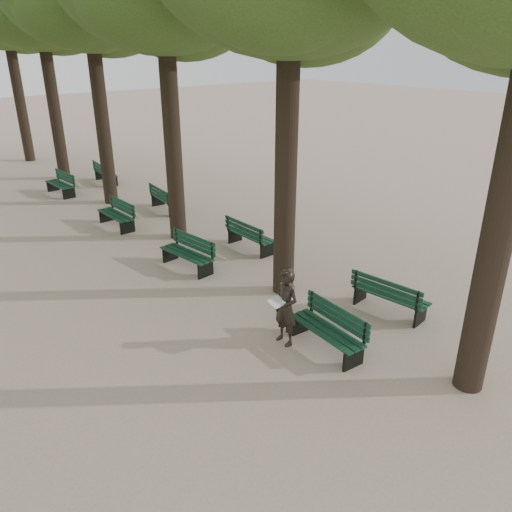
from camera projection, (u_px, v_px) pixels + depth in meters
ground at (331, 366)px, 9.73m from camera, size 120.00×120.00×0.00m
tree_central_5 at (2, 1)px, 23.82m from camera, size 6.00×6.00×9.95m
bench_left_0 at (326, 338)px, 10.18m from camera, size 0.73×1.84×0.92m
bench_left_1 at (187, 259)px, 13.86m from camera, size 0.75×1.85×0.92m
bench_left_2 at (116, 220)px, 16.99m from camera, size 0.59×1.81×0.92m
bench_left_3 at (61, 188)px, 20.67m from camera, size 0.67×1.83×0.92m
bench_right_0 at (389, 302)px, 11.59m from camera, size 0.77×1.85×0.92m
bench_right_1 at (251, 241)px, 15.18m from camera, size 0.58×1.80×0.92m
bench_right_2 at (166, 204)px, 18.70m from camera, size 0.77×1.85×0.92m
bench_right_3 at (106, 177)px, 22.41m from camera, size 0.78×1.86×0.92m
man_with_map at (286, 307)px, 10.19m from camera, size 0.61×0.68×1.68m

